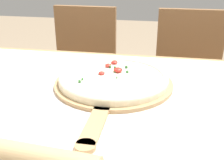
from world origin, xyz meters
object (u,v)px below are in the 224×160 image
object	(u,v)px
pizza	(114,78)
rolling_pin	(28,157)
pizza_peel	(113,85)
chair_right	(188,77)
chair_left	(83,70)

from	to	relation	value
pizza	rolling_pin	size ratio (longest dim) A/B	0.94
pizza_peel	chair_right	distance (m)	0.81
pizza	chair_left	size ratio (longest dim) A/B	0.42
rolling_pin	chair_right	size ratio (longest dim) A/B	0.44
rolling_pin	chair_left	world-z (taller)	chair_left
rolling_pin	chair_left	bearing A→B (deg)	101.08
pizza_peel	pizza	distance (m)	0.03
rolling_pin	chair_right	world-z (taller)	chair_right
chair_left	chair_right	bearing A→B (deg)	1.15
chair_right	rolling_pin	bearing A→B (deg)	-110.23
pizza_peel	chair_left	bearing A→B (deg)	114.09
chair_left	chair_right	size ratio (longest dim) A/B	1.00
rolling_pin	chair_right	distance (m)	1.23
pizza_peel	chair_left	world-z (taller)	chair_left
pizza	rolling_pin	distance (m)	0.45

